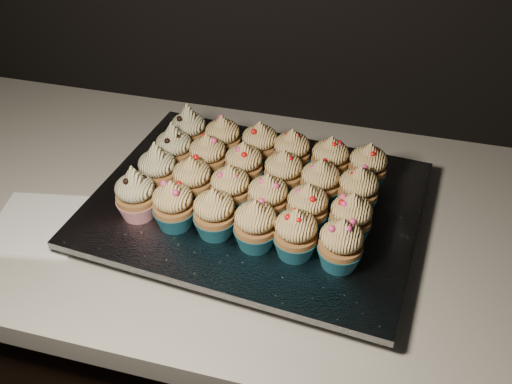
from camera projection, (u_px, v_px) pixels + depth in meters
The scene contains 29 objects.
cabinet at pixel (200, 360), 1.27m from camera, with size 2.40×0.60×0.86m, color black.
worktop at pixel (185, 206), 0.99m from camera, with size 2.44×0.64×0.04m, color beige.
napkin at pixel (39, 224), 0.92m from camera, with size 0.15×0.15×0.00m, color white.
baking_tray at pixel (256, 211), 0.93m from camera, with size 0.47×0.36×0.02m, color black.
foil_lining at pixel (256, 203), 0.92m from camera, with size 0.51×0.40×0.01m, color silver.
cupcake_0 at pixel (136, 195), 0.86m from camera, with size 0.06×0.06×0.10m.
cupcake_1 at pixel (173, 205), 0.84m from camera, with size 0.06×0.06×0.08m.
cupcake_2 at pixel (214, 213), 0.83m from camera, with size 0.06×0.06×0.08m.
cupcake_3 at pixel (255, 225), 0.81m from camera, with size 0.06×0.06×0.08m.
cupcake_4 at pixel (296, 234), 0.80m from camera, with size 0.06×0.06×0.08m.
cupcake_5 at pixel (341, 244), 0.78m from camera, with size 0.06×0.06×0.08m.
cupcake_6 at pixel (158, 170), 0.91m from camera, with size 0.06×0.06×0.10m.
cupcake_7 at pixel (192, 181), 0.89m from camera, with size 0.06×0.06×0.08m.
cupcake_8 at pixel (230, 189), 0.87m from camera, with size 0.06×0.06×0.08m.
cupcake_9 at pixel (268, 198), 0.86m from camera, with size 0.06×0.06×0.08m.
cupcake_10 at pixel (307, 208), 0.84m from camera, with size 0.06×0.06×0.08m.
cupcake_11 at pixel (351, 218), 0.82m from camera, with size 0.06×0.06×0.08m.
cupcake_12 at pixel (174, 149), 0.95m from camera, with size 0.06×0.06×0.10m.
cupcake_13 at pixel (208, 157), 0.94m from camera, with size 0.06×0.06×0.08m.
cupcake_14 at pixel (244, 166), 0.92m from camera, with size 0.06×0.06×0.08m.
cupcake_15 at pixel (283, 174), 0.90m from camera, with size 0.06×0.06×0.08m.
cupcake_16 at pixel (320, 183), 0.89m from camera, with size 0.06×0.06×0.08m.
cupcake_17 at pixel (358, 191), 0.87m from camera, with size 0.06×0.06×0.08m.
cupcake_18 at pixel (189, 130), 1.00m from camera, with size 0.06×0.06×0.10m.
cupcake_19 at pixel (223, 139), 0.98m from camera, with size 0.06×0.06×0.08m.
cupcake_20 at pixel (260, 145), 0.97m from camera, with size 0.06×0.06×0.08m.
cupcake_21 at pixel (292, 153), 0.95m from camera, with size 0.06×0.06×0.08m.
cupcake_22 at pixel (330, 160), 0.93m from camera, with size 0.06×0.06×0.08m.
cupcake_23 at pixel (368, 167), 0.92m from camera, with size 0.06×0.06×0.08m.
Camera 1 is at (0.31, 1.00, 1.52)m, focal length 40.00 mm.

